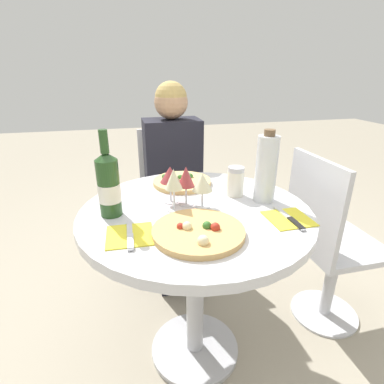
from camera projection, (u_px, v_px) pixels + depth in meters
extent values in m
plane|color=#9E937F|center=(195.00, 349.00, 1.44)|extent=(12.00, 12.00, 0.00)
cylinder|color=#B2B2B7|center=(195.00, 347.00, 1.43)|extent=(0.41, 0.41, 0.02)
cylinder|color=#B2B2B7|center=(195.00, 288.00, 1.30)|extent=(0.08, 0.08, 0.69)
cylinder|color=silver|center=(195.00, 213.00, 1.16)|extent=(0.89, 0.89, 0.04)
cylinder|color=silver|center=(175.00, 260.00, 2.10)|extent=(0.35, 0.35, 0.01)
cylinder|color=silver|center=(174.00, 234.00, 2.02)|extent=(0.06, 0.06, 0.43)
cube|color=silver|center=(174.00, 203.00, 1.93)|extent=(0.39, 0.39, 0.03)
cube|color=silver|center=(168.00, 161.00, 2.00)|extent=(0.39, 0.02, 0.44)
cube|color=black|center=(179.00, 246.00, 1.86)|extent=(0.28, 0.33, 0.46)
cube|color=black|center=(173.00, 163.00, 1.83)|extent=(0.33, 0.21, 0.52)
sphere|color=tan|center=(171.00, 102.00, 1.69)|extent=(0.19, 0.19, 0.19)
sphere|color=tan|center=(171.00, 98.00, 1.68)|extent=(0.18, 0.18, 0.18)
cylinder|color=silver|center=(324.00, 312.00, 1.65)|extent=(0.35, 0.35, 0.01)
cylinder|color=silver|center=(330.00, 282.00, 1.57)|extent=(0.06, 0.06, 0.43)
cube|color=silver|center=(338.00, 244.00, 1.48)|extent=(0.39, 0.39, 0.03)
cube|color=silver|center=(313.00, 205.00, 1.35)|extent=(0.02, 0.39, 0.44)
cylinder|color=tan|center=(198.00, 231.00, 0.97)|extent=(0.30, 0.30, 0.02)
sphere|color=#B22D1E|center=(180.00, 226.00, 0.97)|extent=(0.02, 0.02, 0.02)
sphere|color=#336B28|center=(207.00, 226.00, 0.97)|extent=(0.03, 0.03, 0.03)
sphere|color=beige|center=(187.00, 226.00, 0.97)|extent=(0.03, 0.03, 0.03)
sphere|color=beige|center=(203.00, 241.00, 0.88)|extent=(0.04, 0.04, 0.04)
sphere|color=#B22D1E|center=(215.00, 227.00, 0.96)|extent=(0.03, 0.03, 0.03)
cylinder|color=#DBB26B|center=(182.00, 182.00, 1.40)|extent=(0.27, 0.27, 0.02)
sphere|color=#336B28|center=(179.00, 177.00, 1.41)|extent=(0.03, 0.03, 0.03)
sphere|color=#336B28|center=(190.00, 176.00, 1.43)|extent=(0.03, 0.03, 0.03)
sphere|color=#336B28|center=(164.00, 177.00, 1.42)|extent=(0.03, 0.03, 0.03)
sphere|color=#B22D1E|center=(169.00, 181.00, 1.36)|extent=(0.04, 0.04, 0.04)
sphere|color=beige|center=(187.00, 175.00, 1.44)|extent=(0.04, 0.04, 0.04)
cylinder|color=#23471E|center=(109.00, 188.00, 1.07)|extent=(0.08, 0.08, 0.21)
cone|color=#23471E|center=(105.00, 156.00, 1.02)|extent=(0.08, 0.08, 0.03)
cylinder|color=#23471E|center=(104.00, 142.00, 1.00)|extent=(0.03, 0.03, 0.08)
cylinder|color=silver|center=(110.00, 192.00, 1.07)|extent=(0.08, 0.08, 0.07)
cylinder|color=silver|center=(266.00, 169.00, 1.18)|extent=(0.08, 0.08, 0.26)
cylinder|color=brown|center=(270.00, 133.00, 1.12)|extent=(0.04, 0.04, 0.02)
cylinder|color=silver|center=(235.00, 183.00, 1.26)|extent=(0.07, 0.07, 0.11)
cylinder|color=#B2B2B7|center=(236.00, 169.00, 1.23)|extent=(0.07, 0.07, 0.02)
cylinder|color=silver|center=(174.00, 209.00, 1.14)|extent=(0.06, 0.06, 0.00)
cylinder|color=silver|center=(174.00, 199.00, 1.13)|extent=(0.01, 0.01, 0.08)
cone|color=beige|center=(174.00, 179.00, 1.10)|extent=(0.07, 0.07, 0.08)
cylinder|color=silver|center=(186.00, 204.00, 1.19)|extent=(0.06, 0.06, 0.00)
cylinder|color=silver|center=(186.00, 195.00, 1.18)|extent=(0.01, 0.01, 0.07)
cone|color=#9E383D|center=(186.00, 176.00, 1.15)|extent=(0.07, 0.07, 0.08)
cylinder|color=silver|center=(171.00, 201.00, 1.21)|extent=(0.06, 0.06, 0.00)
cylinder|color=silver|center=(171.00, 192.00, 1.20)|extent=(0.01, 0.01, 0.08)
cone|color=#9E383D|center=(170.00, 174.00, 1.17)|extent=(0.08, 0.08, 0.06)
cylinder|color=silver|center=(202.00, 206.00, 1.17)|extent=(0.06, 0.06, 0.00)
cylinder|color=silver|center=(202.00, 198.00, 1.16)|extent=(0.01, 0.01, 0.07)
cone|color=beige|center=(202.00, 182.00, 1.13)|extent=(0.08, 0.08, 0.07)
cube|color=yellow|center=(130.00, 235.00, 0.96)|extent=(0.15, 0.15, 0.00)
cube|color=silver|center=(130.00, 234.00, 0.96)|extent=(0.02, 0.19, 0.00)
cube|color=silver|center=(130.00, 241.00, 0.92)|extent=(0.02, 0.09, 0.00)
cube|color=yellow|center=(288.00, 218.00, 1.07)|extent=(0.15, 0.15, 0.00)
cube|color=silver|center=(289.00, 217.00, 1.07)|extent=(0.02, 0.19, 0.00)
cube|color=black|center=(296.00, 223.00, 1.03)|extent=(0.02, 0.09, 0.00)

